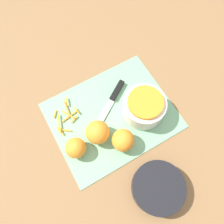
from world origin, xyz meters
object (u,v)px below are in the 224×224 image
at_px(knife, 113,97).
at_px(orange_left, 76,148).
at_px(bowl_speckled, 144,107).
at_px(bowl_dark, 159,187).
at_px(orange_right, 123,140).
at_px(orange_back, 98,132).

height_order(knife, orange_left, orange_left).
bearing_deg(bowl_speckled, knife, -56.71).
relative_size(bowl_speckled, orange_left, 2.14).
xyz_separation_m(bowl_speckled, bowl_dark, (0.10, 0.25, -0.02)).
xyz_separation_m(bowl_dark, orange_left, (0.17, -0.24, 0.02)).
distance_m(orange_left, orange_right, 0.16).
height_order(bowl_speckled, bowl_dark, bowl_speckled).
xyz_separation_m(knife, orange_left, (0.21, 0.11, 0.03)).
relative_size(knife, orange_back, 2.57).
bearing_deg(bowl_dark, knife, -95.89).
distance_m(bowl_speckled, orange_right, 0.14).
relative_size(bowl_dark, orange_right, 2.18).
height_order(bowl_speckled, orange_right, bowl_speckled).
height_order(bowl_dark, knife, bowl_dark).
distance_m(knife, orange_left, 0.24).
height_order(bowl_dark, orange_back, orange_back).
relative_size(bowl_speckled, knife, 0.71).
xyz_separation_m(orange_left, orange_back, (-0.09, -0.01, 0.01)).
bearing_deg(knife, bowl_dark, 51.27).
distance_m(bowl_dark, orange_right, 0.19).
xyz_separation_m(orange_right, orange_back, (0.06, -0.07, 0.00)).
bearing_deg(orange_back, bowl_dark, 108.54).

